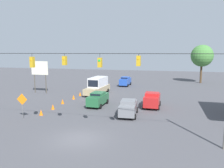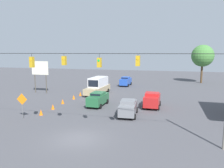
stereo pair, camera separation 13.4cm
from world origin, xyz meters
name	(u,v)px [view 1 (the left image)]	position (x,y,z in m)	size (l,w,h in m)	color
ground_plane	(79,139)	(0.00, 0.00, 0.00)	(140.00, 140.00, 0.00)	#47474C
overhead_signal_span	(81,79)	(0.07, -0.97, 5.00)	(23.00, 0.38, 7.94)	slate
sedan_green_withflow_mid	(98,99)	(2.06, -11.36, 0.98)	(2.04, 4.57, 1.87)	#236038
sedan_grey_crossing_near	(128,107)	(-2.79, -7.83, 0.96)	(2.23, 4.34, 1.83)	slate
box_truck_tan_withflow_far	(98,86)	(4.77, -19.45, 1.43)	(2.78, 7.29, 2.91)	tan
sedan_red_oncoming_far	(152,100)	(-5.14, -12.34, 1.03)	(2.17, 3.92, 1.98)	red
sedan_blue_withflow_deep	(125,81)	(1.90, -29.73, 1.01)	(2.10, 4.40, 1.94)	#234CB2
traffic_cone_nearest	(41,112)	(7.04, -5.37, 0.34)	(0.43, 0.43, 0.67)	orange
traffic_cone_second	(53,107)	(7.04, -8.05, 0.34)	(0.43, 0.43, 0.67)	orange
traffic_cone_third	(63,101)	(7.26, -11.12, 0.34)	(0.43, 0.43, 0.67)	orange
traffic_cone_fourth	(73,97)	(7.03, -14.31, 0.34)	(0.43, 0.43, 0.67)	orange
traffic_cone_fifth	(80,94)	(7.09, -17.04, 0.34)	(0.43, 0.43, 0.67)	orange
roadside_billboard	(40,71)	(14.86, -17.55, 4.04)	(3.22, 0.16, 5.66)	#4C473D
work_zone_sign	(22,101)	(8.11, -3.56, 1.99)	(1.27, 0.06, 2.84)	slate
tree_horizon_left	(202,56)	(-14.50, -38.45, 6.36)	(5.07, 5.07, 8.93)	#4C3823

